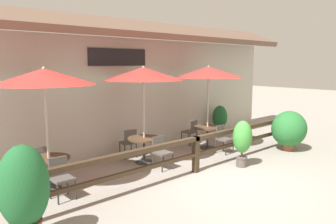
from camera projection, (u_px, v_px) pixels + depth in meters
ground_plane at (228, 183)px, 7.78m from camera, size 60.00×60.00×0.00m
building_facade at (126, 84)px, 10.46m from camera, size 14.28×1.49×4.23m
patio_railing at (196, 146)px, 8.44m from camera, size 10.40×0.14×0.95m
patio_umbrella_near at (44, 77)px, 7.02m from camera, size 2.19×2.19×2.75m
dining_table_near at (49, 164)px, 7.31m from camera, size 0.93×0.93×0.73m
chair_near_streetside at (61, 176)px, 6.82m from camera, size 0.42×0.42×0.87m
chair_near_wallside at (39, 161)px, 7.83m from camera, size 0.50×0.50×0.87m
patio_umbrella_middle at (143, 74)px, 9.00m from camera, size 2.19×2.19×2.75m
dining_table_middle at (144, 143)px, 9.29m from camera, size 0.93×0.93×0.73m
chair_middle_streetside at (161, 151)px, 8.78m from camera, size 0.42×0.42×0.87m
chair_middle_wallside at (129, 141)px, 9.82m from camera, size 0.49×0.49×0.87m
patio_umbrella_far at (209, 72)px, 10.61m from camera, size 2.19×2.19×2.75m
dining_table_far at (207, 131)px, 10.89m from camera, size 0.93×0.93×0.73m
chair_far_streetside at (223, 138)px, 10.34m from camera, size 0.43×0.43×0.87m
chair_far_wallside at (191, 131)px, 11.39m from camera, size 0.46×0.46×0.87m
potted_plant_broad_leaf at (289, 129)px, 10.62m from camera, size 1.20×1.08×1.29m
potted_plant_tall_tropical at (24, 192)px, 4.99m from camera, size 0.77×0.70×1.61m
potted_plant_corner_fern at (242, 139)px, 8.90m from camera, size 0.56×0.50×1.28m
potted_plant_small_flowering at (220, 119)px, 13.00m from camera, size 0.63×0.56×1.16m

